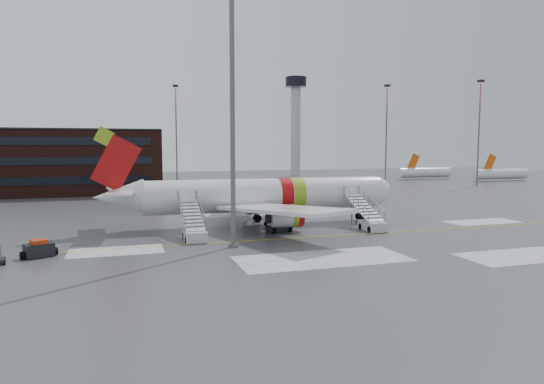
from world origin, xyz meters
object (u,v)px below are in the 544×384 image
object	(u,v)px
baggage_tractor	(39,250)
airstair_aft	(193,229)
airliner	(259,196)
light_mast_near	(232,82)
airstair_fwd	(369,220)
pushback_tug	(278,226)

from	to	relation	value
baggage_tractor	airstair_aft	bearing A→B (deg)	15.82
airliner	light_mast_near	xyz separation A→B (m)	(-5.54, -11.10, 11.30)
airliner	light_mast_near	size ratio (longest dim) A/B	1.22
airliner	light_mast_near	world-z (taller)	light_mast_near
airstair_fwd	baggage_tractor	xyz separation A→B (m)	(-32.38, -3.74, -0.44)
baggage_tractor	light_mast_near	xyz separation A→B (m)	(16.16, -0.82, 14.10)
pushback_tug	baggage_tractor	size ratio (longest dim) A/B	0.91
airliner	baggage_tractor	xyz separation A→B (m)	(-21.69, -10.28, -2.79)
airstair_aft	baggage_tractor	world-z (taller)	airstair_aft
airliner	airstair_fwd	world-z (taller)	airliner
airliner	baggage_tractor	world-z (taller)	airliner
airstair_fwd	airstair_aft	size ratio (longest dim) A/B	1.00
airstair_fwd	baggage_tractor	bearing A→B (deg)	-173.40
light_mast_near	airstair_fwd	bearing A→B (deg)	15.73
pushback_tug	baggage_tractor	xyz separation A→B (m)	(-22.37, -5.36, -0.02)
airstair_fwd	airliner	bearing A→B (deg)	148.54
airstair_fwd	pushback_tug	size ratio (longest dim) A/B	2.81
airliner	baggage_tractor	bearing A→B (deg)	-154.65
airliner	airstair_aft	distance (m)	10.97
airstair_fwd	airstair_aft	xyz separation A→B (m)	(-19.17, 0.00, 0.00)
airliner	airstair_aft	size ratio (longest dim) A/B	4.55
airstair_fwd	light_mast_near	size ratio (longest dim) A/B	0.27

